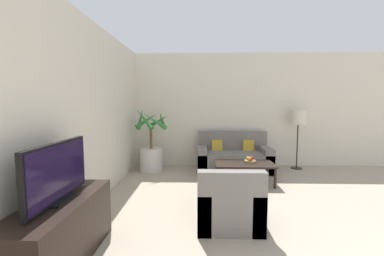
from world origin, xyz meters
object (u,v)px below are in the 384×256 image
at_px(potted_palm, 151,151).
at_px(apple_green, 248,158).
at_px(coffee_table, 244,165).
at_px(armchair, 229,205).
at_px(sofa_loveseat, 233,158).
at_px(floor_lamp, 298,120).
at_px(fruit_bowl, 250,161).
at_px(orange_fruit, 249,159).
at_px(ottoman, 227,189).
at_px(apple_red, 251,158).
at_px(tv_console, 60,233).
at_px(television, 58,172).

xyz_separation_m(potted_palm, apple_green, (2.00, -0.77, 0.02)).
bearing_deg(coffee_table, armchair, -106.08).
relative_size(sofa_loveseat, floor_lamp, 1.19).
bearing_deg(potted_palm, fruit_bowl, -22.01).
bearing_deg(armchair, apple_green, 72.54).
relative_size(orange_fruit, ottoman, 0.12).
xyz_separation_m(apple_red, apple_green, (-0.06, 0.05, -0.00)).
bearing_deg(armchair, sofa_loveseat, 81.34).
height_order(coffee_table, ottoman, coffee_table).
bearing_deg(ottoman, coffee_table, 65.26).
xyz_separation_m(fruit_bowl, armchair, (-0.59, -1.72, -0.16)).
distance_m(sofa_loveseat, ottoman, 1.92).
bearing_deg(potted_palm, ottoman, -49.96).
xyz_separation_m(tv_console, television, (0.00, 0.00, 0.58)).
distance_m(television, apple_green, 3.45).
xyz_separation_m(sofa_loveseat, coffee_table, (0.08, -0.98, 0.07)).
bearing_deg(fruit_bowl, orange_fruit, -110.44).
bearing_deg(coffee_table, potted_palm, 155.51).
xyz_separation_m(television, orange_fruit, (2.22, 2.50, -0.41)).
bearing_deg(apple_green, television, -130.29).
xyz_separation_m(floor_lamp, apple_red, (-1.27, -1.09, -0.66)).
relative_size(television, fruit_bowl, 4.45).
height_order(orange_fruit, armchair, armchair).
height_order(potted_palm, coffee_table, potted_palm).
distance_m(tv_console, orange_fruit, 3.35).
bearing_deg(fruit_bowl, potted_palm, 157.99).
relative_size(television, coffee_table, 0.89).
relative_size(floor_lamp, apple_red, 18.24).
bearing_deg(ottoman, fruit_bowl, 61.21).
height_order(coffee_table, fruit_bowl, fruit_bowl).
xyz_separation_m(sofa_loveseat, apple_green, (0.15, -0.87, 0.19)).
xyz_separation_m(television, ottoman, (1.71, 1.59, -0.69)).
height_order(tv_console, coffee_table, tv_console).
relative_size(coffee_table, orange_fruit, 14.52).
height_order(sofa_loveseat, armchair, sofa_loveseat).
xyz_separation_m(coffee_table, armchair, (-0.48, -1.66, -0.10)).
height_order(sofa_loveseat, ottoman, sofa_loveseat).
bearing_deg(apple_red, potted_palm, 158.49).
bearing_deg(sofa_loveseat, television, -120.60).
xyz_separation_m(potted_palm, apple_red, (2.06, -0.81, 0.03)).
bearing_deg(sofa_loveseat, ottoman, -100.29).
height_order(sofa_loveseat, fruit_bowl, sofa_loveseat).
height_order(floor_lamp, apple_green, floor_lamp).
height_order(sofa_loveseat, coffee_table, sofa_loveseat).
relative_size(fruit_bowl, orange_fruit, 2.90).
bearing_deg(coffee_table, apple_green, 54.60).
bearing_deg(fruit_bowl, coffee_table, -153.90).
relative_size(sofa_loveseat, apple_red, 21.64).
height_order(potted_palm, floor_lamp, potted_palm).
bearing_deg(armchair, coffee_table, 73.92).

